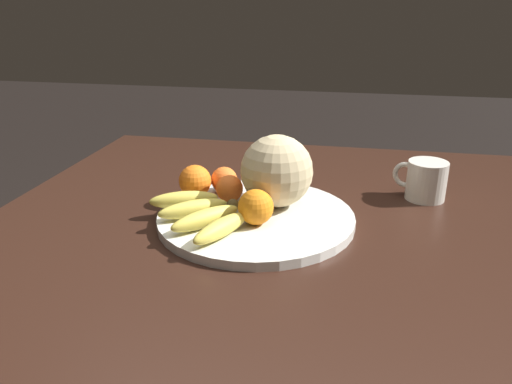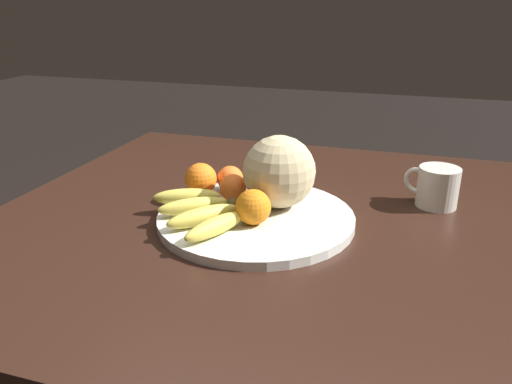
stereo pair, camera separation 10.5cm
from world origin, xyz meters
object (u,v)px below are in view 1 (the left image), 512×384
banana_bunch (201,213)px  ceramic_mug (425,180)px  orange_mid_center (256,207)px  produce_tag (243,204)px  melon (277,171)px  fruit_bowl (256,217)px  orange_front_right (195,181)px  orange_front_left (224,180)px  orange_back_left (230,188)px  kitchen_table (283,255)px

banana_bunch → ceramic_mug: bearing=166.4°
orange_mid_center → produce_tag: 0.11m
melon → orange_mid_center: melon is taller
fruit_bowl → orange_front_right: (0.16, -0.07, 0.05)m
ceramic_mug → orange_front_left: bearing=12.3°
melon → banana_bunch: size_ratio=0.65×
produce_tag → orange_front_right: bearing=-49.2°
orange_front_left → orange_front_right: orange_front_right is taller
orange_front_right → melon: bearing=175.8°
melon → orange_mid_center: size_ratio=2.17×
orange_back_left → ceramic_mug: 0.47m
kitchen_table → produce_tag: bearing=-2.9°
kitchen_table → orange_mid_center: bearing=63.4°
produce_tag → fruit_bowl: bearing=93.7°
orange_front_left → orange_mid_center: bearing=124.2°
kitchen_table → fruit_bowl: (0.05, 0.04, 0.11)m
fruit_bowl → orange_front_left: bearing=-48.1°
produce_tag → ceramic_mug: size_ratio=0.69×
fruit_bowl → melon: (-0.03, -0.06, 0.09)m
fruit_bowl → orange_front_left: orange_front_left is taller
kitchen_table → banana_bunch: (0.16, 0.10, 0.14)m
produce_tag → ceramic_mug: ceramic_mug is taller
orange_mid_center → ceramic_mug: same height
fruit_bowl → melon: size_ratio=2.65×
melon → orange_front_right: (0.19, -0.01, -0.04)m
orange_mid_center → produce_tag: orange_mid_center is taller
banana_bunch → orange_front_right: 0.14m
fruit_bowl → produce_tag: produce_tag is taller
orange_front_left → orange_back_left: same height
banana_bunch → orange_back_left: orange_back_left is taller
orange_front_left → orange_mid_center: orange_mid_center is taller
kitchen_table → orange_front_right: 0.26m
banana_bunch → orange_front_left: 0.17m
kitchen_table → orange_mid_center: orange_mid_center is taller
banana_bunch → fruit_bowl: bearing=167.0°
fruit_bowl → orange_back_left: bearing=-38.8°
banana_bunch → orange_back_left: 0.12m
kitchen_table → orange_back_left: 0.19m
ceramic_mug → produce_tag: bearing=22.1°
banana_bunch → produce_tag: size_ratio=2.83×
orange_back_left → produce_tag: orange_back_left is taller
kitchen_table → produce_tag: (0.09, -0.00, 0.12)m
orange_mid_center → orange_back_left: size_ratio=1.19×
orange_front_right → ceramic_mug: size_ratio=0.60×
melon → banana_bunch: 0.19m
orange_back_left → produce_tag: bearing=159.7°
orange_front_left → orange_back_left: size_ratio=1.01×
produce_tag → orange_front_left: bearing=-83.8°
kitchen_table → produce_tag: 0.15m
orange_front_left → orange_back_left: (-0.03, 0.05, -0.00)m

